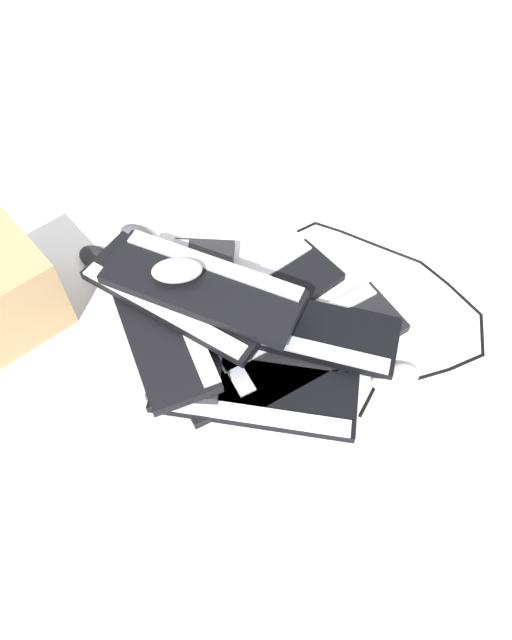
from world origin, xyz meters
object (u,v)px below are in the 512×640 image
Objects in this scene: keyboard_0 at (186,334)px; keyboard_6 at (177,295)px; keyboard_3 at (256,302)px; keyboard_7 at (299,329)px; mouse_1 at (234,286)px; mouse_5 at (395,378)px; keyboard_1 at (254,395)px; keyboard_8 at (203,286)px; mouse_0 at (138,237)px; keyboard_4 at (193,313)px; mouse_3 at (257,284)px; keyboard_5 at (158,318)px; mouse_2 at (177,270)px; mouse_4 at (97,259)px; keyboard_2 at (312,346)px.

keyboard_6 reaches higher than keyboard_0.
keyboard_7 is (-0.10, 0.09, 0.03)m from keyboard_3.
mouse_1 is 1.00× the size of mouse_5.
keyboard_8 reaches higher than keyboard_1.
mouse_0 is 1.00× the size of mouse_1.
keyboard_4 is 0.31m from mouse_0.
keyboard_4 is 0.17m from mouse_3.
keyboard_5 is (0.22, -0.15, 0.06)m from keyboard_1.
keyboard_3 is 3.89× the size of mouse_1.
keyboard_1 is at bearing 59.41° from keyboard_7.
keyboard_3 is at bearing -33.17° from mouse_1.
keyboard_5 reaches higher than keyboard_4.
mouse_2 reaches higher than mouse_3.
keyboard_4 reaches higher than mouse_0.
keyboard_8 is (-0.06, -0.01, 0.03)m from keyboard_6.
mouse_3 is (0.10, -0.12, 0.01)m from keyboard_7.
keyboard_8 reaches higher than mouse_0.
keyboard_1 is 0.54m from mouse_0.
keyboard_0 is at bearing -145.07° from mouse_1.
mouse_3 reaches higher than keyboard_3.
keyboard_5 is 4.19× the size of mouse_4.
mouse_1 reaches higher than keyboard_2.
keyboard_2 is at bearing 143.38° from mouse_3.
keyboard_7 is (-0.31, -0.01, -0.03)m from keyboard_5.
keyboard_6 is 0.15m from mouse_1.
keyboard_6 is (0.31, -0.06, 0.09)m from keyboard_2.
keyboard_4 is 4.01× the size of mouse_0.
mouse_2 is (0.27, -0.05, 0.13)m from keyboard_7.
keyboard_4 is 0.31m from mouse_4.
keyboard_4 is at bearing -10.93° from keyboard_2.
keyboard_1 and keyboard_3 have the same top height.
mouse_4 is at bearing 76.12° from mouse_0.
keyboard_2 is 0.23m from mouse_1.
keyboard_6 is 0.98× the size of keyboard_8.
keyboard_7 reaches higher than keyboard_2.
keyboard_3 is at bearing -156.02° from keyboard_8.
keyboard_3 is at bearing 4.69° from mouse_2.
mouse_5 is (-0.47, 0.09, 0.01)m from keyboard_0.
keyboard_1 is (-0.17, 0.15, 0.00)m from keyboard_0.
keyboard_1 is 0.18m from keyboard_7.
keyboard_3 is at bearing -176.09° from mouse_0.
keyboard_7 is 0.24m from mouse_5.
keyboard_1 is at bearing 122.19° from keyboard_8.
keyboard_6 is (0.18, -0.19, 0.09)m from keyboard_1.
mouse_3 reaches higher than keyboard_0.
keyboard_3 is 0.97× the size of keyboard_4.
mouse_5 is (-0.37, 0.21, -0.03)m from mouse_1.
mouse_4 is (0.51, -0.20, -0.02)m from keyboard_7.
keyboard_0 is 0.98× the size of keyboard_7.
keyboard_0 is 0.16m from mouse_1.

